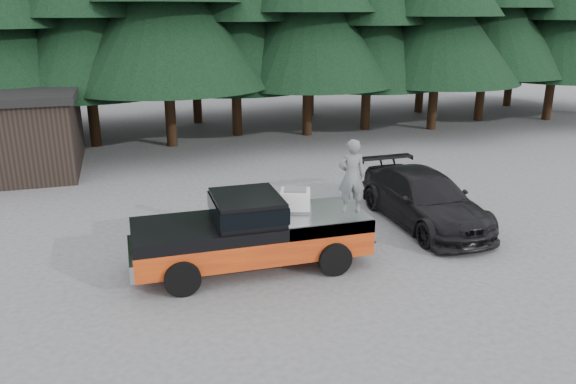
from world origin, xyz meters
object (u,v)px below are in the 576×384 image
object	(u,v)px
parked_car	(424,199)
air_compressor	(295,201)
man_on_bed	(352,176)
pickup_truck	(252,243)

from	to	relation	value
parked_car	air_compressor	bearing A→B (deg)	-165.43
man_on_bed	pickup_truck	bearing A→B (deg)	1.78
air_compressor	man_on_bed	size ratio (longest dim) A/B	0.39
man_on_bed	parked_car	xyz separation A→B (m)	(3.20, 1.83, -1.50)
pickup_truck	parked_car	bearing A→B (deg)	14.89
pickup_truck	air_compressor	distance (m)	1.54
pickup_truck	man_on_bed	distance (m)	3.01
air_compressor	parked_car	bearing A→B (deg)	34.40
air_compressor	man_on_bed	bearing A→B (deg)	-4.10
pickup_truck	parked_car	world-z (taller)	parked_car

